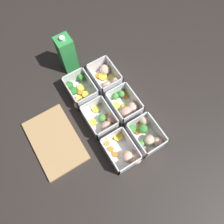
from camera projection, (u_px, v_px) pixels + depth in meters
name	position (u px, v px, depth m)	size (l,w,h in m)	color
ground_plane	(112.00, 114.00, 0.96)	(4.00, 4.00, 0.00)	#282321
container_near_left	(145.00, 135.00, 0.90)	(0.16, 0.13, 0.08)	white
container_near_center	(125.00, 107.00, 0.95)	(0.15, 0.13, 0.08)	white
container_near_right	(108.00, 78.00, 1.00)	(0.16, 0.12, 0.08)	white
container_far_left	(125.00, 153.00, 0.87)	(0.17, 0.12, 0.08)	white
container_far_center	(103.00, 120.00, 0.92)	(0.15, 0.13, 0.08)	white
container_far_right	(80.00, 91.00, 0.98)	(0.15, 0.12, 0.08)	white
juice_carton	(67.00, 54.00, 0.97)	(0.07, 0.07, 0.20)	green
cutting_board	(55.00, 141.00, 0.91)	(0.28, 0.18, 0.02)	tan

